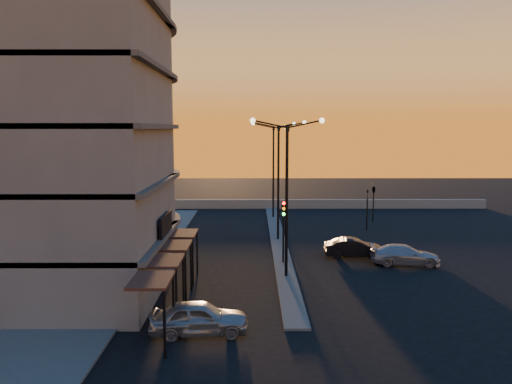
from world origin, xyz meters
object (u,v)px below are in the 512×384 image
object	(u,v)px
car_sedan	(354,248)
car_wagon	(405,255)
streetlamp_mid	(278,171)
car_hatchback	(199,318)
traffic_light_main	(284,221)

from	to	relation	value
car_sedan	car_wagon	world-z (taller)	car_sedan
streetlamp_mid	car_hatchback	size ratio (longest dim) A/B	2.22
streetlamp_mid	car_hatchback	distance (m)	19.38
streetlamp_mid	traffic_light_main	world-z (taller)	streetlamp_mid
car_sedan	car_wagon	bearing A→B (deg)	-120.27
car_hatchback	car_wagon	size ratio (longest dim) A/B	0.96
traffic_light_main	car_wagon	xyz separation A→B (m)	(8.00, -0.03, -2.24)
streetlamp_mid	car_sedan	world-z (taller)	streetlamp_mid
traffic_light_main	car_sedan	size ratio (longest dim) A/B	1.05
car_sedan	car_wagon	distance (m)	3.54
car_hatchback	car_sedan	world-z (taller)	car_hatchback
car_hatchback	car_sedan	distance (m)	15.98
streetlamp_mid	traffic_light_main	bearing A→B (deg)	-90.00
car_hatchback	car_sedan	size ratio (longest dim) A/B	1.06
streetlamp_mid	car_sedan	xyz separation A→B (m)	(5.00, -5.28, -4.93)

